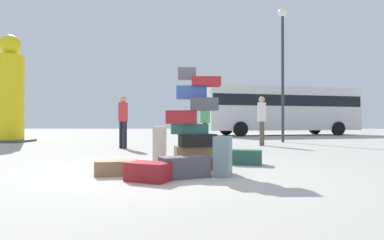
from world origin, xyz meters
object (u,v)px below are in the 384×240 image
object	(u,v)px
yellow_dummy_statue	(10,94)
suitcase_cream_left_side	(160,146)
person_tourist_with_camera	(123,117)
suitcase_brown_white_trunk	(117,168)
suitcase_tower	(193,128)
suitcase_slate_upright_blue	(223,156)
person_bearded_onlooker	(262,116)
parked_bus	(281,108)
person_passerby_in_red	(205,119)
suitcase_maroon_foreground_far	(149,172)
suitcase_charcoal_behind_tower	(184,167)
lamp_post	(283,54)
suitcase_teal_right_side	(244,157)

from	to	relation	value
yellow_dummy_statue	suitcase_cream_left_side	bearing A→B (deg)	-46.46
person_tourist_with_camera	suitcase_brown_white_trunk	bearing A→B (deg)	-34.96
suitcase_tower	yellow_dummy_statue	bearing A→B (deg)	133.67
suitcase_slate_upright_blue	person_bearded_onlooker	xyz separation A→B (m)	(2.09, 6.69, 0.76)
person_tourist_with_camera	parked_bus	world-z (taller)	parked_bus
person_passerby_in_red	parked_bus	bearing A→B (deg)	154.05
suitcase_cream_left_side	suitcase_maroon_foreground_far	world-z (taller)	suitcase_cream_left_side
suitcase_maroon_foreground_far	person_bearded_onlooker	distance (m)	7.84
suitcase_tower	suitcase_charcoal_behind_tower	bearing A→B (deg)	-99.57
suitcase_maroon_foreground_far	parked_bus	size ratio (longest dim) A/B	0.06
person_tourist_with_camera	parked_bus	distance (m)	13.92
suitcase_cream_left_side	person_bearded_onlooker	xyz separation A→B (m)	(3.19, 5.33, 0.69)
suitcase_charcoal_behind_tower	person_tourist_with_camera	distance (m)	5.99
suitcase_cream_left_side	person_bearded_onlooker	bearing A→B (deg)	60.57
suitcase_slate_upright_blue	lamp_post	xyz separation A→B (m)	(3.44, 8.75, 3.46)
suitcase_teal_right_side	person_passerby_in_red	distance (m)	3.60
suitcase_slate_upright_blue	suitcase_cream_left_side	world-z (taller)	suitcase_cream_left_side
person_passerby_in_red	suitcase_charcoal_behind_tower	bearing A→B (deg)	-6.50
person_bearded_onlooker	suitcase_maroon_foreground_far	bearing A→B (deg)	1.99
person_passerby_in_red	lamp_post	world-z (taller)	lamp_post
person_bearded_onlooker	yellow_dummy_statue	size ratio (longest dim) A/B	0.39
yellow_dummy_statue	suitcase_teal_right_side	bearing A→B (deg)	-40.30
parked_bus	person_bearded_onlooker	bearing A→B (deg)	-123.32
suitcase_slate_upright_blue	suitcase_cream_left_side	size ratio (longest dim) A/B	0.82
suitcase_slate_upright_blue	person_tourist_with_camera	xyz separation A→B (m)	(-2.66, 5.41, 0.71)
lamp_post	suitcase_charcoal_behind_tower	bearing A→B (deg)	-114.38
suitcase_charcoal_behind_tower	suitcase_brown_white_trunk	distance (m)	1.11
suitcase_tower	person_bearded_onlooker	xyz separation A→B (m)	(2.54, 5.98, 0.34)
suitcase_teal_right_side	person_tourist_with_camera	distance (m)	5.23
suitcase_charcoal_behind_tower	person_passerby_in_red	world-z (taller)	person_passerby_in_red
suitcase_tower	person_passerby_in_red	world-z (taller)	suitcase_tower
yellow_dummy_statue	parked_bus	distance (m)	15.81
suitcase_tower	suitcase_slate_upright_blue	world-z (taller)	suitcase_tower
suitcase_tower	parked_bus	size ratio (longest dim) A/B	0.17
suitcase_tower	person_passerby_in_red	bearing A→B (deg)	84.57
suitcase_slate_upright_blue	lamp_post	size ratio (longest dim) A/B	0.11
suitcase_charcoal_behind_tower	person_passerby_in_red	bearing A→B (deg)	59.69
suitcase_maroon_foreground_far	lamp_post	bearing A→B (deg)	88.21
suitcase_slate_upright_blue	parked_bus	world-z (taller)	parked_bus
suitcase_brown_white_trunk	person_tourist_with_camera	distance (m)	5.45
suitcase_slate_upright_blue	lamp_post	bearing A→B (deg)	84.67
suitcase_brown_white_trunk	parked_bus	world-z (taller)	parked_bus
suitcase_teal_right_side	person_bearded_onlooker	xyz separation A→B (m)	(1.52, 5.30, 0.92)
suitcase_tower	suitcase_charcoal_behind_tower	world-z (taller)	suitcase_tower
suitcase_tower	person_tourist_with_camera	distance (m)	5.21
suitcase_charcoal_behind_tower	suitcase_maroon_foreground_far	world-z (taller)	suitcase_charcoal_behind_tower
suitcase_tower	suitcase_brown_white_trunk	world-z (taller)	suitcase_tower
yellow_dummy_statue	suitcase_tower	bearing A→B (deg)	-46.33
suitcase_tower	person_passerby_in_red	distance (m)	4.16
person_passerby_in_red	parked_bus	world-z (taller)	parked_bus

